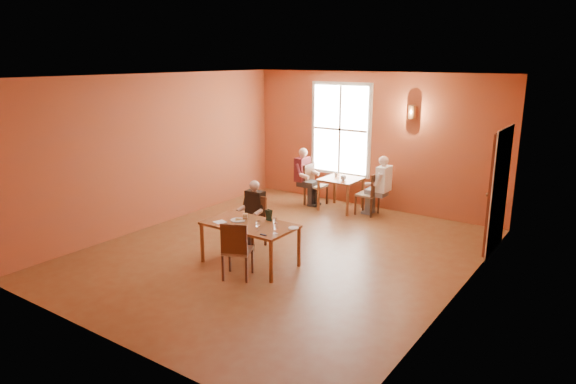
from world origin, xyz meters
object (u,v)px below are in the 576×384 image
Objects in this scene: second_table at (341,194)px; chair_diner_maroon at (316,185)px; chair_diner_main at (251,222)px; main_table at (250,244)px; chair_diner_white at (367,194)px; diner_maroon at (315,178)px; diner_white at (369,186)px; diner_main at (250,217)px; chair_empty at (238,249)px.

chair_diner_maroon is at bearing 180.00° from second_table.
main_table is at bearing 127.57° from chair_diner_main.
chair_diner_white is 1.34m from diner_maroon.
diner_maroon reaches higher than diner_white.
chair_diner_main is 3.07m from chair_diner_white.
chair_diner_main is at bearing 8.96° from chair_diner_maroon.
chair_diner_main is 2.96m from second_table.
diner_main reaches higher than chair_diner_white.
chair_diner_main is 1.13× the size of second_table.
chair_diner_white is 0.73× the size of diner_white.
second_table is at bearing -93.52° from diner_main.
diner_white reaches higher than chair_diner_maroon.
second_table is at bearing 90.00° from chair_diner_white.
second_table is at bearing 90.00° from chair_diner_maroon.
chair_diner_white is 0.73× the size of diner_maroon.
main_table is 3.74m from chair_diner_maroon.
diner_main is at bearing 163.87° from diner_white.
chair_diner_white is at bearing 0.00° from second_table.
diner_main reaches higher than chair_empty.
chair_empty is at bearing 177.69° from chair_diner_white.
chair_diner_white is 1.30m from chair_diner_maroon.
chair_diner_main is 0.11m from diner_main.
second_table reaches higher than main_table.
chair_diner_main is 0.72× the size of diner_maroon.
diner_main is at bearing 164.41° from chair_diner_white.
diner_maroon is (-1.00, 3.61, 0.28)m from main_table.
diner_maroon is (-0.50, 2.99, 0.07)m from diner_main.
chair_diner_main is at bearing 95.34° from chair_empty.
chair_empty is at bearing 120.60° from diner_main.
main_table is 0.55m from chair_empty.
diner_white is (0.36, 3.61, 0.28)m from main_table.
chair_diner_main is 0.81× the size of diner_main.
diner_maroon reaches higher than chair_diner_main.
main_table is 1.19× the size of diner_maroon.
diner_white is at bearing 90.00° from diner_maroon.
diner_main is 1.32m from chair_empty.
chair_diner_white is (0.17, 4.12, 0.00)m from chair_empty.
chair_diner_main is 0.97× the size of chair_diner_maroon.
chair_empty is 4.27m from chair_diner_maroon.
main_table is 0.83m from chair_diner_main.
chair_diner_maroon is at bearing -81.13° from diner_main.
chair_diner_white is (0.65, 0.00, 0.11)m from second_table.
chair_diner_white is (0.83, 2.96, 0.01)m from chair_diner_main.
chair_diner_white reaches higher than main_table.
chair_diner_main is 1.34m from chair_empty.
chair_empty is 4.12m from diner_white.
chair_diner_white is at bearing 90.00° from chair_diner_maroon.
chair_empty is 0.73× the size of diner_maroon.
diner_white is (0.20, 4.12, 0.17)m from chair_empty.
second_table is at bearing 95.01° from main_table.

